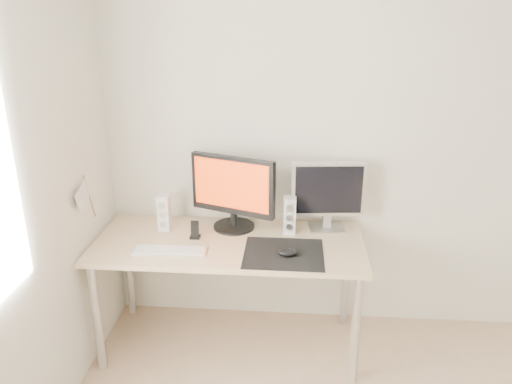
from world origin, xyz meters
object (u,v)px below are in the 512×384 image
object	(u,v)px
keyboard	(170,251)
phone_dock	(195,233)
desk	(229,253)
mouse	(287,253)
second_monitor	(328,193)
main_monitor	(233,190)
speaker_left	(164,212)
speaker_right	(290,215)

from	to	relation	value
keyboard	phone_dock	xyz separation A→B (m)	(0.11, 0.19, 0.03)
phone_dock	desk	bearing A→B (deg)	-6.65
mouse	second_monitor	world-z (taller)	second_monitor
main_monitor	second_monitor	size ratio (longest dim) A/B	1.17
speaker_left	speaker_right	world-z (taller)	same
main_monitor	keyboard	bearing A→B (deg)	-132.09
second_monitor	speaker_left	distance (m)	1.02
second_monitor	keyboard	size ratio (longest dim) A/B	1.07
mouse	keyboard	bearing A→B (deg)	179.93
desk	speaker_left	distance (m)	0.48
keyboard	phone_dock	bearing A→B (deg)	60.98
second_monitor	speaker_right	size ratio (longest dim) A/B	1.97
desk	speaker_right	distance (m)	0.43
mouse	second_monitor	size ratio (longest dim) A/B	0.24
second_monitor	phone_dock	size ratio (longest dim) A/B	4.09
keyboard	phone_dock	size ratio (longest dim) A/B	3.83
mouse	phone_dock	xyz separation A→B (m)	(-0.56, 0.19, 0.01)
desk	main_monitor	distance (m)	0.38
speaker_left	keyboard	size ratio (longest dim) A/B	0.54
phone_dock	keyboard	bearing A→B (deg)	-119.02
second_monitor	phone_dock	xyz separation A→B (m)	(-0.80, -0.20, -0.21)
main_monitor	second_monitor	world-z (taller)	main_monitor
mouse	speaker_left	size ratio (longest dim) A/B	0.48
mouse	speaker_right	world-z (taller)	speaker_right
main_monitor	second_monitor	bearing A→B (deg)	3.68
desk	speaker_right	size ratio (longest dim) A/B	6.97
main_monitor	speaker_right	world-z (taller)	main_monitor
desk	phone_dock	xyz separation A→B (m)	(-0.21, 0.02, 0.11)
main_monitor	keyboard	size ratio (longest dim) A/B	1.25
speaker_right	phone_dock	bearing A→B (deg)	-167.18
speaker_left	speaker_right	bearing A→B (deg)	1.61
desk	mouse	bearing A→B (deg)	-25.83
phone_dock	speaker_right	bearing A→B (deg)	12.82
mouse	speaker_right	xyz separation A→B (m)	(0.01, 0.32, 0.09)
desk	main_monitor	bearing A→B (deg)	88.76
second_monitor	speaker_left	world-z (taller)	second_monitor
desk	second_monitor	bearing A→B (deg)	20.76
mouse	keyboard	xyz separation A→B (m)	(-0.66, 0.00, -0.02)
mouse	second_monitor	bearing A→B (deg)	58.75
mouse	keyboard	world-z (taller)	mouse
keyboard	speaker_left	bearing A→B (deg)	109.09
desk	phone_dock	bearing A→B (deg)	173.35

